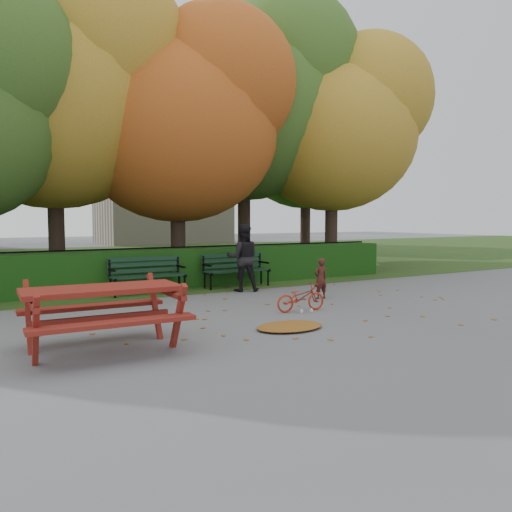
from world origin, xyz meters
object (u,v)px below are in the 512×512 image
picnic_table (103,301)px  child (321,279)px  tree_c (190,116)px  bench_left (147,272)px  bench_right (235,267)px  bicycle (301,297)px  tree_d (257,97)px  tree_g (315,136)px  tree_e (344,124)px  tree_b (68,87)px  adult (243,258)px

picnic_table → child: bearing=22.4°
picnic_table → tree_c: bearing=59.9°
bench_left → bench_right: (2.40, 0.00, 0.00)m
picnic_table → bicycle: 4.17m
tree_d → tree_g: 5.16m
tree_e → bicycle: tree_e is taller
tree_b → bench_right: (3.54, -3.04, -4.88)m
tree_b → bicycle: tree_b is taller
tree_c → tree_b: bearing=166.5°
tree_b → tree_d: 6.37m
tree_d → bicycle: size_ratio=9.20×
adult → tree_c: bearing=-64.7°
bench_left → tree_e: bearing=14.8°
tree_c → tree_d: (3.04, 1.27, 1.16)m
tree_g → adult: 11.10m
tree_c → adult: 5.03m
picnic_table → adult: bearing=43.5°
tree_e → tree_g: tree_g is taller
picnic_table → adult: (4.37, 3.93, 0.15)m
tree_d → tree_g: (4.46, 2.53, -0.61)m
adult → tree_b: bearing=-24.8°
tree_e → bench_left: bearing=-165.2°
tree_d → adult: 7.36m
bench_left → bicycle: (1.84, -3.73, -0.25)m
bicycle → tree_b: bearing=28.5°
tree_b → bench_left: bearing=-69.4°
bench_left → bench_right: same height
tree_e → adult: 7.62m
tree_e → tree_d: bearing=151.1°
tree_g → child: 11.98m
tree_b → bench_right: bearing=-40.7°
tree_d → tree_g: tree_d is taller
bench_right → child: 2.81m
bench_left → tree_c: bearing=46.6°
tree_e → bench_right: 7.38m
tree_g → child: tree_g is taller
tree_g → bench_right: 10.61m
picnic_table → tree_g: bearing=44.0°
bench_right → child: bearing=-75.2°
bench_left → adult: (2.19, -0.80, 0.31)m
child → bicycle: bearing=38.2°
tree_e → bicycle: (-5.98, -5.80, -4.81)m
tree_g → child: bearing=-126.6°
tree_e → bench_left: size_ratio=4.53×
tree_g → bicycle: (-7.79, -9.79, -5.10)m
tree_e → bench_right: tree_e is taller
bicycle → tree_d: bearing=-20.0°
bench_right → picnic_table: (-4.58, -4.73, 0.16)m
tree_e → picnic_table: (-10.01, -6.79, -4.40)m
tree_b → adult: bearing=-49.1°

